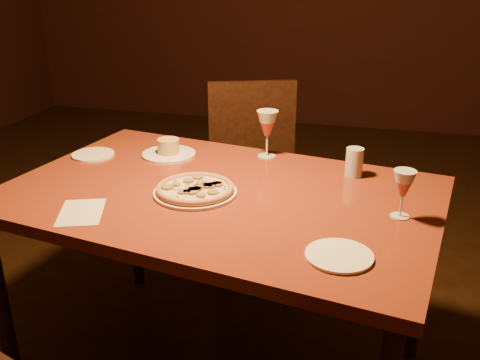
# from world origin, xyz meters

# --- Properties ---
(floor) EXTENTS (7.00, 7.00, 0.00)m
(floor) POSITION_xyz_m (0.00, 0.00, 0.00)
(floor) COLOR #331C11
(floor) RESTS_ON ground
(dining_table) EXTENTS (1.65, 1.21, 0.81)m
(dining_table) POSITION_xyz_m (0.13, -0.21, 0.74)
(dining_table) COLOR maroon
(dining_table) RESTS_ON floor
(chair_far) EXTENTS (0.61, 0.61, 0.98)m
(chair_far) POSITION_xyz_m (0.05, 0.72, 0.55)
(chair_far) COLOR black
(chair_far) RESTS_ON floor
(pizza_plate) EXTENTS (0.29, 0.29, 0.03)m
(pizza_plate) POSITION_xyz_m (0.05, -0.25, 0.83)
(pizza_plate) COLOR white
(pizza_plate) RESTS_ON dining_table
(ramekin_saucer) EXTENTS (0.22, 0.22, 0.07)m
(ramekin_saucer) POSITION_xyz_m (-0.19, 0.10, 0.83)
(ramekin_saucer) COLOR white
(ramekin_saucer) RESTS_ON dining_table
(wine_glass_far) EXTENTS (0.09, 0.09, 0.20)m
(wine_glass_far) POSITION_xyz_m (0.22, 0.19, 0.91)
(wine_glass_far) COLOR #AF4E49
(wine_glass_far) RESTS_ON dining_table
(wine_glass_right) EXTENTS (0.07, 0.07, 0.16)m
(wine_glass_right) POSITION_xyz_m (0.74, -0.26, 0.89)
(wine_glass_right) COLOR #AF4E49
(wine_glass_right) RESTS_ON dining_table
(water_tumbler) EXTENTS (0.07, 0.07, 0.11)m
(water_tumbler) POSITION_xyz_m (0.58, 0.06, 0.86)
(water_tumbler) COLOR #ADB5BD
(water_tumbler) RESTS_ON dining_table
(side_plate_left) EXTENTS (0.17, 0.17, 0.01)m
(side_plate_left) POSITION_xyz_m (-0.49, 0.02, 0.81)
(side_plate_left) COLOR white
(side_plate_left) RESTS_ON dining_table
(side_plate_near) EXTENTS (0.19, 0.19, 0.01)m
(side_plate_near) POSITION_xyz_m (0.58, -0.56, 0.81)
(side_plate_near) COLOR white
(side_plate_near) RESTS_ON dining_table
(menu_card) EXTENTS (0.20, 0.23, 0.00)m
(menu_card) POSITION_xyz_m (-0.26, -0.49, 0.81)
(menu_card) COLOR silver
(menu_card) RESTS_ON dining_table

